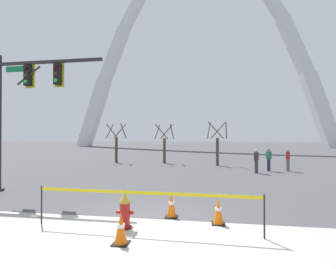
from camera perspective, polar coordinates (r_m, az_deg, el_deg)
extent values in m
plane|color=#474749|center=(7.68, -5.38, -18.64)|extent=(240.00, 240.00, 0.00)
cylinder|color=#5E0F0D|center=(7.03, -9.78, -20.14)|extent=(0.36, 0.36, 0.05)
cylinder|color=maroon|center=(6.93, -9.78, -17.53)|extent=(0.26, 0.26, 0.62)
cylinder|color=#A8842D|center=(6.84, -9.78, -14.89)|extent=(0.30, 0.30, 0.04)
cone|color=#A8842D|center=(6.81, -9.77, -13.83)|extent=(0.30, 0.30, 0.22)
cylinder|color=#5E0F0D|center=(6.78, -9.77, -12.67)|extent=(0.06, 0.06, 0.06)
cylinder|color=maroon|center=(6.97, -11.25, -16.90)|extent=(0.10, 0.09, 0.09)
cylinder|color=maroon|center=(6.86, -8.29, -17.17)|extent=(0.10, 0.09, 0.09)
cylinder|color=maroon|center=(7.12, -9.24, -17.32)|extent=(0.13, 0.14, 0.13)
cylinder|color=#5E0F0D|center=(7.19, -9.03, -17.15)|extent=(0.15, 0.03, 0.15)
cylinder|color=#232326|center=(7.93, -26.81, -14.08)|extent=(0.04, 0.04, 1.04)
cylinder|color=#232326|center=(6.54, 21.07, -17.07)|extent=(0.04, 0.04, 1.04)
cube|color=yellow|center=(6.55, -5.49, -13.09)|extent=(5.81, 0.14, 0.08)
cube|color=black|center=(7.37, 11.37, -19.29)|extent=(0.36, 0.36, 0.03)
cone|color=orange|center=(7.26, 11.36, -16.56)|extent=(0.28, 0.28, 0.70)
cylinder|color=white|center=(7.25, 11.36, -16.30)|extent=(0.17, 0.17, 0.08)
cube|color=black|center=(6.15, -10.68, -23.20)|extent=(0.36, 0.36, 0.03)
cone|color=orange|center=(6.02, -10.67, -20.00)|extent=(0.28, 0.28, 0.70)
cylinder|color=white|center=(6.01, -10.67, -19.68)|extent=(0.17, 0.17, 0.08)
cube|color=black|center=(7.84, 0.79, -18.14)|extent=(0.36, 0.36, 0.03)
cone|color=orange|center=(7.73, 0.79, -15.57)|extent=(0.28, 0.28, 0.70)
cylinder|color=white|center=(7.72, 0.79, -15.31)|extent=(0.17, 0.17, 0.08)
cube|color=#232326|center=(12.28, -25.45, 14.69)|extent=(4.80, 0.12, 0.12)
cylinder|color=#232326|center=(12.70, -29.11, 11.64)|extent=(1.11, 0.08, 0.81)
cube|color=black|center=(12.73, -29.25, 11.62)|extent=(0.26, 0.24, 0.90)
cube|color=gold|center=(12.84, -28.86, 11.51)|extent=(0.44, 0.03, 1.04)
sphere|color=#360606|center=(12.69, -29.62, 12.95)|extent=(0.16, 0.16, 0.16)
sphere|color=#392706|center=(12.63, -29.62, 11.71)|extent=(0.16, 0.16, 0.16)
sphere|color=green|center=(12.57, -29.63, 10.47)|extent=(0.16, 0.16, 0.16)
cube|color=black|center=(11.93, -23.83, 12.41)|extent=(0.26, 0.24, 0.90)
cube|color=gold|center=(12.05, -23.46, 12.29)|extent=(0.44, 0.03, 1.04)
sphere|color=#360606|center=(11.89, -24.18, 13.85)|extent=(0.16, 0.16, 0.16)
sphere|color=#392706|center=(11.83, -24.18, 12.53)|extent=(0.16, 0.16, 0.16)
sphere|color=green|center=(11.77, -24.19, 11.20)|extent=(0.16, 0.16, 0.16)
cube|color=#0F6638|center=(13.15, -31.41, 12.57)|extent=(0.90, 0.04, 0.24)
cube|color=silver|center=(65.72, -16.45, 4.45)|extent=(7.98, 2.84, 17.13)
cube|color=silver|center=(66.55, -12.13, 17.17)|extent=(7.64, 2.54, 13.97)
cube|color=silver|center=(69.30, -7.57, 26.54)|extent=(7.27, 2.24, 10.85)
cube|color=silver|center=(65.40, 26.87, 17.54)|extent=(7.64, 2.54, 13.97)
cube|color=silver|center=(64.26, 31.40, 4.62)|extent=(7.98, 2.84, 17.13)
cylinder|color=#473323|center=(23.69, -11.67, -3.53)|extent=(0.24, 0.24, 2.29)
cylinder|color=#473323|center=(24.04, -13.10, 0.74)|extent=(0.32, 1.24, 1.38)
cylinder|color=#473323|center=(23.35, -10.09, 0.77)|extent=(0.20, 1.25, 1.38)
cylinder|color=#473323|center=(24.30, -10.92, 0.72)|extent=(1.25, 0.20, 1.38)
cylinder|color=#473323|center=(23.07, -12.63, 0.79)|extent=(1.24, 0.35, 1.38)
cylinder|color=#473323|center=(22.66, -0.82, -3.73)|extent=(0.24, 0.24, 2.25)
cylinder|color=#473323|center=(22.89, -2.45, 0.65)|extent=(0.32, 1.22, 1.35)
cylinder|color=#473323|center=(22.45, 0.90, 0.67)|extent=(0.20, 1.23, 1.35)
cylinder|color=#473323|center=(23.30, -0.36, 0.63)|extent=(1.23, 0.20, 1.35)
cylinder|color=#473323|center=(21.98, -1.51, 0.70)|extent=(1.22, 0.34, 1.35)
cylinder|color=brown|center=(21.21, 11.17, -3.87)|extent=(0.24, 0.24, 2.30)
cylinder|color=brown|center=(21.30, 9.27, 0.92)|extent=(0.32, 1.25, 1.38)
cylinder|color=brown|center=(21.15, 13.10, 0.94)|extent=(0.20, 1.26, 1.38)
cylinder|color=brown|center=(21.89, 11.28, 0.88)|extent=(1.26, 0.20, 1.38)
cylinder|color=brown|center=(20.47, 10.81, 0.98)|extent=(1.24, 0.35, 1.38)
cylinder|color=#232847|center=(18.92, 21.93, -6.46)|extent=(0.22, 0.22, 0.84)
cube|color=#23754C|center=(18.86, 21.92, -4.38)|extent=(0.39, 0.33, 0.54)
sphere|color=#936B4C|center=(18.84, 21.92, -3.22)|extent=(0.20, 0.20, 0.20)
cylinder|color=#38383D|center=(17.57, 19.45, -6.93)|extent=(0.22, 0.22, 0.84)
cube|color=#333338|center=(17.51, 19.45, -4.68)|extent=(0.35, 0.39, 0.54)
sphere|color=beige|center=(17.48, 19.44, -3.44)|extent=(0.20, 0.20, 0.20)
cylinder|color=brown|center=(19.34, 25.62, -6.32)|extent=(0.22, 0.22, 0.84)
cube|color=#B22323|center=(19.28, 25.62, -4.28)|extent=(0.33, 0.39, 0.54)
sphere|color=tan|center=(19.26, 25.61, -3.15)|extent=(0.20, 0.20, 0.20)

